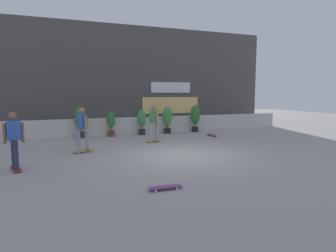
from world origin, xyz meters
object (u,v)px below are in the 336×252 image
potted_plant_4 (195,116)px  skateboard_near_camera (211,135)px  skateboard_aside (165,187)px  potted_plant_0 (80,120)px  potted_plant_1 (111,122)px  skater_far_left (14,138)px  potted_plant_3 (167,118)px  potted_plant_2 (142,121)px  skater_far_right (83,128)px  skater_by_wall_left (154,122)px

potted_plant_4 → skateboard_near_camera: size_ratio=1.91×
skateboard_aside → potted_plant_0: bearing=97.6°
potted_plant_1 → skater_far_left: (-3.78, -5.74, 0.22)m
potted_plant_3 → potted_plant_2: bearing=-180.0°
skater_far_left → potted_plant_3: bearing=39.8°
skater_far_left → skateboard_near_camera: skater_far_left is taller
potted_plant_3 → skater_far_right: 6.16m
potted_plant_2 → skater_by_wall_left: size_ratio=0.79×
potted_plant_1 → skater_by_wall_left: 2.94m
potted_plant_1 → skateboard_aside: bearing=-92.1°
skater_by_wall_left → skater_far_left: bearing=-148.6°
skateboard_aside → potted_plant_1: bearing=87.9°
skater_far_left → potted_plant_0: bearing=68.4°
potted_plant_4 → skater_by_wall_left: 4.19m
potted_plant_1 → skater_far_right: 4.19m
potted_plant_0 → skater_by_wall_left: bearing=-40.1°
potted_plant_2 → skater_far_right: size_ratio=0.79×
potted_plant_2 → skater_far_left: (-5.43, -5.74, 0.18)m
potted_plant_0 → potted_plant_4: 6.34m
skater_far_left → skateboard_near_camera: 9.55m
skateboard_near_camera → skateboard_aside: bearing=-126.5°
potted_plant_1 → potted_plant_4: (4.83, 0.00, 0.19)m
potted_plant_3 → skater_far_right: bearing=-141.8°
potted_plant_3 → skater_far_left: size_ratio=0.89×
potted_plant_3 → skater_by_wall_left: 3.01m
skater_far_right → skateboard_aside: (1.40, -5.06, -0.88)m
skater_far_right → skateboard_near_camera: bearing=16.8°
potted_plant_1 → potted_plant_3: 3.12m
potted_plant_0 → potted_plant_1: bearing=0.0°
potted_plant_2 → potted_plant_3: (1.47, 0.00, 0.12)m
potted_plant_3 → skateboard_aside: bearing=-111.3°
skater_far_right → skateboard_near_camera: 6.96m
potted_plant_4 → skater_far_right: (-6.56, -3.81, 0.04)m
skater_far_left → skateboard_near_camera: bearing=24.4°
potted_plant_3 → potted_plant_0: bearing=-180.0°
potted_plant_0 → potted_plant_4: size_ratio=1.00×
potted_plant_3 → skateboard_aside: potted_plant_3 is taller
potted_plant_1 → skateboard_near_camera: 5.25m
potted_plant_4 → skater_far_right: 7.58m
potted_plant_2 → potted_plant_1: bearing=180.0°
potted_plant_1 → skateboard_aside: (-0.33, -8.87, -0.66)m
potted_plant_4 → skateboard_aside: bearing=-120.2°
potted_plant_0 → potted_plant_2: (3.16, 0.00, -0.15)m
skater_by_wall_left → potted_plant_2: bearing=86.3°
potted_plant_2 → potted_plant_4: size_ratio=0.87×
potted_plant_0 → potted_plant_2: size_ratio=1.15×
skater_by_wall_left → skater_far_right: bearing=-158.2°
skater_far_left → potted_plant_4: bearing=33.7°
potted_plant_3 → skateboard_near_camera: 2.66m
potted_plant_1 → potted_plant_4: 4.84m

